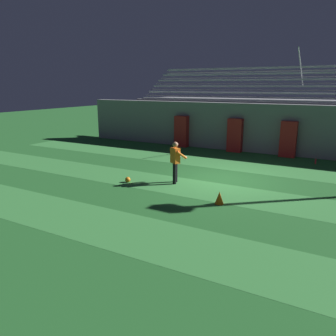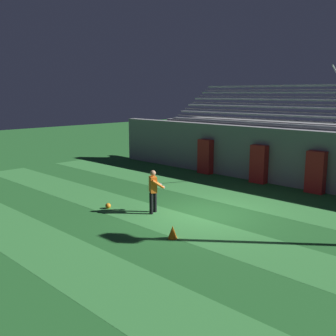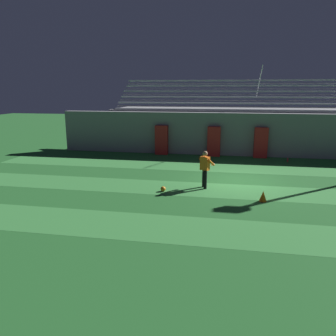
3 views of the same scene
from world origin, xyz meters
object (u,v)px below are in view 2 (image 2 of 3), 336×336
goalkeeper (153,189)px  soccer_ball (108,206)px  padding_pillar_gate_right (316,172)px  padding_pillar_far_left (205,157)px  traffic_cone (173,232)px  padding_pillar_gate_left (259,164)px

goalkeeper → soccer_ball: goalkeeper is taller
padding_pillar_gate_right → soccer_ball: 9.52m
padding_pillar_far_left → traffic_cone: (5.80, -8.76, -0.76)m
padding_pillar_far_left → padding_pillar_gate_right: bearing=0.0°
padding_pillar_gate_left → padding_pillar_far_left: bearing=180.0°
padding_pillar_gate_left → padding_pillar_far_left: same height
padding_pillar_far_left → padding_pillar_gate_left: bearing=0.0°
goalkeeper → traffic_cone: goalkeeper is taller
padding_pillar_gate_left → traffic_cone: bearing=-75.3°
soccer_ball → traffic_cone: (4.10, -0.57, 0.10)m
soccer_ball → goalkeeper: bearing=26.6°
padding_pillar_gate_left → goalkeeper: size_ratio=1.16×
traffic_cone → goalkeeper: bearing=148.9°
goalkeeper → traffic_cone: bearing=-31.1°
goalkeeper → soccer_ball: bearing=-153.4°
padding_pillar_far_left → soccer_ball: 8.41m
padding_pillar_gate_right → soccer_ball: (-4.77, -8.19, -0.86)m
padding_pillar_gate_left → padding_pillar_gate_right: size_ratio=1.00×
padding_pillar_gate_right → padding_pillar_far_left: same height
padding_pillar_gate_left → goalkeeper: bearing=-90.6°
padding_pillar_far_left → goalkeeper: size_ratio=1.16×
padding_pillar_far_left → soccer_ball: size_ratio=8.81×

